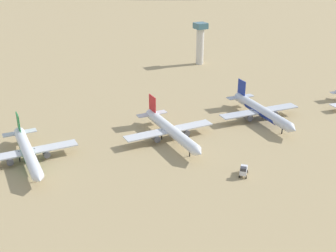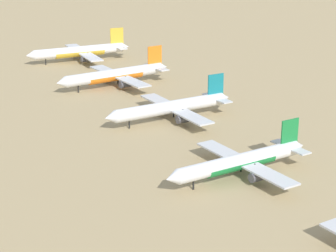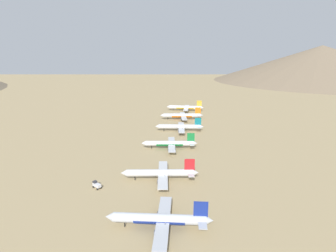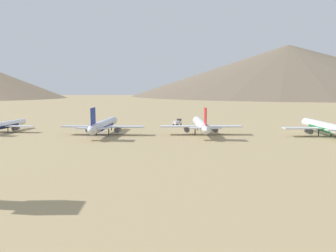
# 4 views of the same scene
# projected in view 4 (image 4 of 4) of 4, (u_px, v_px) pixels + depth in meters

# --- Properties ---
(ground_plane) EXTENTS (1800.00, 1800.00, 0.00)m
(ground_plane) POSITION_uv_depth(u_px,v_px,m) (319.00, 137.00, 151.96)
(ground_plane) COLOR tan
(parked_jet_3) EXTENTS (44.99, 36.49, 12.99)m
(parked_jet_3) POSITION_uv_depth(u_px,v_px,m) (323.00, 127.00, 153.74)
(parked_jet_3) COLOR silver
(parked_jet_3) RESTS_ON ground
(parked_jet_4) EXTENTS (46.70, 37.85, 13.49)m
(parked_jet_4) POSITION_uv_depth(u_px,v_px,m) (201.00, 125.00, 159.57)
(parked_jet_4) COLOR silver
(parked_jet_4) RESTS_ON ground
(parked_jet_5) EXTENTS (47.07, 38.32, 13.57)m
(parked_jet_5) POSITION_uv_depth(u_px,v_px,m) (104.00, 125.00, 158.78)
(parked_jet_5) COLOR silver
(parked_jet_5) RESTS_ON ground
(parked_jet_6) EXTENTS (36.49, 29.83, 10.55)m
(parked_jet_6) POSITION_uv_depth(u_px,v_px,m) (6.00, 125.00, 168.13)
(parked_jet_6) COLOR white
(parked_jet_6) RESTS_ON ground
(service_truck) EXTENTS (5.51, 5.37, 3.90)m
(service_truck) POSITION_uv_depth(u_px,v_px,m) (178.00, 122.00, 195.80)
(service_truck) COLOR silver
(service_truck) RESTS_ON ground
(desert_hill_0) EXTENTS (807.94, 807.94, 131.28)m
(desert_hill_0) POSITION_uv_depth(u_px,v_px,m) (288.00, 70.00, 882.21)
(desert_hill_0) COLOR #70604C
(desert_hill_0) RESTS_ON ground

